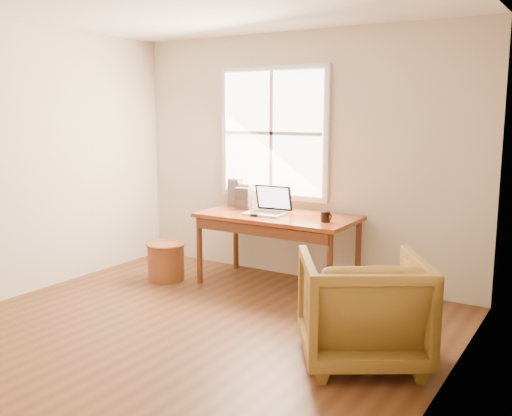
{
  "coord_description": "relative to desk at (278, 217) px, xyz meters",
  "views": [
    {
      "loc": [
        2.81,
        -3.13,
        1.79
      ],
      "look_at": [
        -0.16,
        1.65,
        0.83
      ],
      "focal_mm": 40.0,
      "sensor_mm": 36.0,
      "label": 1
    }
  ],
  "objects": [
    {
      "name": "room_shell",
      "position": [
        -0.02,
        -1.64,
        0.59
      ],
      "size": [
        4.04,
        4.54,
        2.64
      ],
      "color": "brown",
      "rests_on": "ground"
    },
    {
      "name": "desk",
      "position": [
        0.0,
        0.0,
        0.0
      ],
      "size": [
        1.6,
        0.8,
        0.04
      ],
      "primitive_type": "cube",
      "color": "brown",
      "rests_on": "room_shell"
    },
    {
      "name": "armchair",
      "position": [
        1.4,
        -1.23,
        -0.33
      ],
      "size": [
        1.18,
        1.19,
        0.79
      ],
      "primitive_type": "imported",
      "rotation": [
        0.0,
        0.0,
        3.71
      ],
      "color": "olive",
      "rests_on": "room_shell"
    },
    {
      "name": "wicker_stool",
      "position": [
        -1.12,
        -0.43,
        -0.54
      ],
      "size": [
        0.44,
        0.44,
        0.39
      ],
      "primitive_type": "cylinder",
      "rotation": [
        0.0,
        0.0,
        0.14
      ],
      "color": "brown",
      "rests_on": "room_shell"
    },
    {
      "name": "laptop",
      "position": [
        -0.1,
        -0.08,
        0.17
      ],
      "size": [
        0.44,
        0.46,
        0.31
      ],
      "primitive_type": null,
      "rotation": [
        0.0,
        0.0,
        0.07
      ],
      "color": "#B9BBC1",
      "rests_on": "desk"
    },
    {
      "name": "mouse",
      "position": [
        -0.14,
        -0.21,
        0.04
      ],
      "size": [
        0.11,
        0.08,
        0.03
      ],
      "primitive_type": "ellipsoid",
      "rotation": [
        0.0,
        0.0,
        0.18
      ],
      "color": "black",
      "rests_on": "desk"
    },
    {
      "name": "coffee_mug",
      "position": [
        0.57,
        -0.09,
        0.07
      ],
      "size": [
        0.11,
        0.11,
        0.1
      ],
      "primitive_type": "cylinder",
      "rotation": [
        0.0,
        0.0,
        -0.35
      ],
      "color": "black",
      "rests_on": "desk"
    },
    {
      "name": "cd_stack_a",
      "position": [
        -0.52,
        0.23,
        0.15
      ],
      "size": [
        0.14,
        0.12,
        0.26
      ],
      "primitive_type": "cube",
      "rotation": [
        0.0,
        0.0,
        -0.03
      ],
      "color": "silver",
      "rests_on": "desk"
    },
    {
      "name": "cd_stack_b",
      "position": [
        -0.48,
        0.1,
        0.14
      ],
      "size": [
        0.18,
        0.16,
        0.23
      ],
      "primitive_type": "cube",
      "rotation": [
        0.0,
        0.0,
        0.23
      ],
      "color": "#222327",
      "rests_on": "desk"
    },
    {
      "name": "cd_stack_c",
      "position": [
        -0.69,
        0.25,
        0.17
      ],
      "size": [
        0.15,
        0.14,
        0.3
      ],
      "primitive_type": "cube",
      "rotation": [
        0.0,
        0.0,
        0.16
      ],
      "color": "#8F8F9B",
      "rests_on": "desk"
    },
    {
      "name": "cd_stack_d",
      "position": [
        -0.48,
        0.26,
        0.11
      ],
      "size": [
        0.18,
        0.17,
        0.18
      ],
      "primitive_type": "cube",
      "rotation": [
        0.0,
        0.0,
        -0.43
      ],
      "color": "#B0B5BC",
      "rests_on": "desk"
    }
  ]
}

